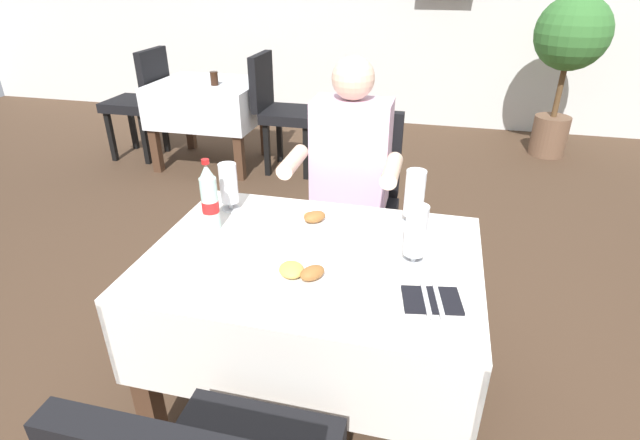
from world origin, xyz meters
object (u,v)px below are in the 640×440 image
at_px(chair_far_diner_seat, 353,200).
at_px(beer_glass_left, 229,186).
at_px(beer_glass_right, 414,197).
at_px(potted_plant_corner, 569,48).
at_px(cola_bottle_primary, 210,199).
at_px(plate_near_camera, 304,274).
at_px(main_dining_table, 313,294).
at_px(plate_far_diner, 312,220).
at_px(napkin_cutlery_set, 432,300).
at_px(beer_glass_middle, 416,235).
at_px(background_table_tumbler, 214,78).
at_px(background_chair_left, 141,97).
at_px(background_dining_table, 209,104).
at_px(seated_diner_far, 348,179).
at_px(background_chair_right, 281,106).

bearing_deg(chair_far_diner_seat, beer_glass_left, -126.85).
bearing_deg(beer_glass_right, potted_plant_corner, 70.57).
bearing_deg(cola_bottle_primary, plate_near_camera, -29.60).
xyz_separation_m(main_dining_table, beer_glass_left, (-0.41, 0.25, 0.27)).
distance_m(plate_far_diner, cola_bottle_primary, 0.39).
bearing_deg(chair_far_diner_seat, napkin_cutlery_set, -67.34).
xyz_separation_m(main_dining_table, napkin_cutlery_set, (0.41, -0.18, 0.17)).
distance_m(beer_glass_middle, background_table_tumbler, 2.94).
bearing_deg(chair_far_diner_seat, cola_bottle_primary, -120.11).
distance_m(beer_glass_left, beer_glass_middle, 0.78).
bearing_deg(cola_bottle_primary, plate_far_diner, 19.31).
relative_size(plate_near_camera, background_chair_left, 0.26).
distance_m(cola_bottle_primary, napkin_cutlery_set, 0.87).
distance_m(plate_near_camera, background_chair_left, 3.43).
distance_m(beer_glass_left, cola_bottle_primary, 0.17).
distance_m(main_dining_table, chair_far_diner_seat, 0.80).
relative_size(main_dining_table, beer_glass_middle, 5.42).
bearing_deg(cola_bottle_primary, background_dining_table, 115.91).
xyz_separation_m(seated_diner_far, background_table_tumbler, (-1.44, 1.67, 0.06)).
height_order(seated_diner_far, background_dining_table, seated_diner_far).
distance_m(seated_diner_far, beer_glass_middle, 0.76).
bearing_deg(plate_far_diner, beer_glass_left, 173.39).
distance_m(beer_glass_right, background_chair_left, 3.32).
xyz_separation_m(beer_glass_right, napkin_cutlery_set, (0.09, -0.49, -0.10)).
bearing_deg(chair_far_diner_seat, main_dining_table, -90.00).
bearing_deg(background_chair_right, chair_far_diner_seat, -61.03).
bearing_deg(background_chair_right, beer_glass_middle, -62.70).
bearing_deg(beer_glass_right, background_dining_table, 131.25).
bearing_deg(cola_bottle_primary, beer_glass_left, 88.98).
height_order(seated_diner_far, napkin_cutlery_set, seated_diner_far).
distance_m(background_chair_left, background_table_tumbler, 0.80).
height_order(main_dining_table, potted_plant_corner, potted_plant_corner).
bearing_deg(cola_bottle_primary, main_dining_table, -11.96).
distance_m(background_chair_right, potted_plant_corner, 2.54).
height_order(main_dining_table, background_dining_table, same).
bearing_deg(seated_diner_far, background_dining_table, 131.45).
bearing_deg(chair_far_diner_seat, seated_diner_far, -95.20).
xyz_separation_m(seated_diner_far, cola_bottle_primary, (-0.40, -0.61, 0.13)).
distance_m(beer_glass_middle, background_dining_table, 3.10).
relative_size(plate_near_camera, beer_glass_right, 1.16).
distance_m(beer_glass_left, beer_glass_right, 0.73).
height_order(chair_far_diner_seat, background_chair_right, same).
bearing_deg(napkin_cutlery_set, background_dining_table, 126.88).
bearing_deg(background_chair_left, plate_far_diner, -46.11).
xyz_separation_m(beer_glass_left, cola_bottle_primary, (-0.00, -0.17, 0.02)).
bearing_deg(background_table_tumbler, cola_bottle_primary, -65.59).
bearing_deg(background_dining_table, beer_glass_middle, -51.91).
relative_size(main_dining_table, plate_near_camera, 4.54).
bearing_deg(background_dining_table, background_chair_left, 180.00).
xyz_separation_m(plate_far_diner, beer_glass_right, (0.37, 0.10, 0.09)).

